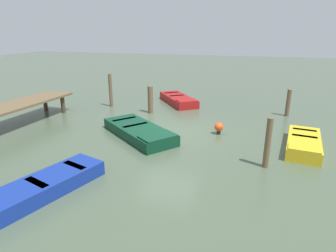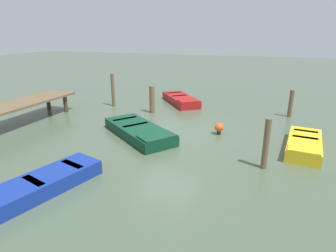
{
  "view_description": "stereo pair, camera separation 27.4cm",
  "coord_description": "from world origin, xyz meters",
  "px_view_note": "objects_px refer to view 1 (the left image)",
  "views": [
    {
      "loc": [
        -10.22,
        -3.19,
        3.94
      ],
      "look_at": [
        0.0,
        0.0,
        0.35
      ],
      "focal_mm": 30.29,
      "sensor_mm": 36.0,
      "label": 1
    },
    {
      "loc": [
        -10.13,
        -3.46,
        3.94
      ],
      "look_at": [
        0.0,
        0.0,
        0.35
      ],
      "focal_mm": 30.29,
      "sensor_mm": 36.0,
      "label": 2
    }
  ],
  "objects_px": {
    "mooring_piling_center": "(288,103)",
    "mooring_piling_mid_left": "(111,90)",
    "rowboat_red": "(178,100)",
    "mooring_piling_far_right": "(150,100)",
    "dock_segment": "(18,106)",
    "marker_buoy": "(219,127)",
    "rowboat_dark_green": "(139,131)",
    "rowboat_yellow": "(304,143)",
    "mooring_piling_far_left": "(268,143)",
    "rowboat_blue": "(24,195)"
  },
  "relations": [
    {
      "from": "mooring_piling_far_left",
      "to": "mooring_piling_center",
      "type": "bearing_deg",
      "value": -9.97
    },
    {
      "from": "dock_segment",
      "to": "rowboat_dark_green",
      "type": "distance_m",
      "value": 5.69
    },
    {
      "from": "mooring_piling_center",
      "to": "mooring_piling_far_left",
      "type": "bearing_deg",
      "value": 170.03
    },
    {
      "from": "dock_segment",
      "to": "rowboat_blue",
      "type": "relative_size",
      "value": 1.29
    },
    {
      "from": "mooring_piling_center",
      "to": "marker_buoy",
      "type": "xyz_separation_m",
      "value": [
        -3.6,
        2.83,
        -0.37
      ]
    },
    {
      "from": "rowboat_dark_green",
      "to": "rowboat_yellow",
      "type": "relative_size",
      "value": 1.27
    },
    {
      "from": "marker_buoy",
      "to": "mooring_piling_center",
      "type": "bearing_deg",
      "value": -38.22
    },
    {
      "from": "mooring_piling_mid_left",
      "to": "mooring_piling_far_left",
      "type": "bearing_deg",
      "value": -123.01
    },
    {
      "from": "mooring_piling_center",
      "to": "rowboat_dark_green",
      "type": "bearing_deg",
      "value": 129.78
    },
    {
      "from": "rowboat_yellow",
      "to": "mooring_piling_mid_left",
      "type": "bearing_deg",
      "value": -102.3
    },
    {
      "from": "rowboat_yellow",
      "to": "mooring_piling_far_left",
      "type": "height_order",
      "value": "mooring_piling_far_left"
    },
    {
      "from": "rowboat_blue",
      "to": "marker_buoy",
      "type": "relative_size",
      "value": 8.92
    },
    {
      "from": "rowboat_yellow",
      "to": "rowboat_red",
      "type": "bearing_deg",
      "value": -123.27
    },
    {
      "from": "mooring_piling_center",
      "to": "mooring_piling_mid_left",
      "type": "bearing_deg",
      "value": 95.73
    },
    {
      "from": "rowboat_yellow",
      "to": "mooring_piling_center",
      "type": "height_order",
      "value": "mooring_piling_center"
    },
    {
      "from": "dock_segment",
      "to": "rowboat_red",
      "type": "height_order",
      "value": "dock_segment"
    },
    {
      "from": "rowboat_blue",
      "to": "rowboat_red",
      "type": "bearing_deg",
      "value": -167.71
    },
    {
      "from": "rowboat_red",
      "to": "marker_buoy",
      "type": "height_order",
      "value": "marker_buoy"
    },
    {
      "from": "dock_segment",
      "to": "mooring_piling_mid_left",
      "type": "bearing_deg",
      "value": -28.44
    },
    {
      "from": "dock_segment",
      "to": "rowboat_yellow",
      "type": "xyz_separation_m",
      "value": [
        0.7,
        -11.66,
        -0.62
      ]
    },
    {
      "from": "rowboat_red",
      "to": "mooring_piling_far_right",
      "type": "xyz_separation_m",
      "value": [
        -2.36,
        0.81,
        0.47
      ]
    },
    {
      "from": "rowboat_yellow",
      "to": "mooring_piling_far_right",
      "type": "bearing_deg",
      "value": -104.81
    },
    {
      "from": "rowboat_red",
      "to": "marker_buoy",
      "type": "xyz_separation_m",
      "value": [
        -4.49,
        -2.92,
        0.07
      ]
    },
    {
      "from": "mooring_piling_mid_left",
      "to": "rowboat_blue",
      "type": "bearing_deg",
      "value": -164.71
    },
    {
      "from": "mooring_piling_mid_left",
      "to": "mooring_piling_center",
      "type": "xyz_separation_m",
      "value": [
        0.91,
        -9.08,
        -0.24
      ]
    },
    {
      "from": "mooring_piling_far_right",
      "to": "mooring_piling_mid_left",
      "type": "distance_m",
      "value": 2.58
    },
    {
      "from": "rowboat_blue",
      "to": "mooring_piling_center",
      "type": "relative_size",
      "value": 3.27
    },
    {
      "from": "rowboat_blue",
      "to": "dock_segment",
      "type": "bearing_deg",
      "value": -118.73
    },
    {
      "from": "rowboat_dark_green",
      "to": "mooring_piling_far_right",
      "type": "bearing_deg",
      "value": 141.07
    },
    {
      "from": "rowboat_dark_green",
      "to": "mooring_piling_far_left",
      "type": "bearing_deg",
      "value": 22.39
    },
    {
      "from": "rowboat_red",
      "to": "mooring_piling_far_right",
      "type": "height_order",
      "value": "mooring_piling_far_right"
    },
    {
      "from": "rowboat_red",
      "to": "rowboat_dark_green",
      "type": "xyz_separation_m",
      "value": [
        -5.7,
        0.03,
        -0.0
      ]
    },
    {
      "from": "rowboat_dark_green",
      "to": "marker_buoy",
      "type": "bearing_deg",
      "value": 60.24
    },
    {
      "from": "dock_segment",
      "to": "marker_buoy",
      "type": "distance_m",
      "value": 8.72
    },
    {
      "from": "rowboat_red",
      "to": "mooring_piling_far_right",
      "type": "relative_size",
      "value": 2.41
    },
    {
      "from": "rowboat_blue",
      "to": "mooring_piling_mid_left",
      "type": "xyz_separation_m",
      "value": [
        8.95,
        2.45,
        0.68
      ]
    },
    {
      "from": "rowboat_dark_green",
      "to": "rowboat_blue",
      "type": "bearing_deg",
      "value": -61.76
    },
    {
      "from": "rowboat_blue",
      "to": "mooring_piling_far_right",
      "type": "height_order",
      "value": "mooring_piling_far_right"
    },
    {
      "from": "rowboat_red",
      "to": "rowboat_dark_green",
      "type": "bearing_deg",
      "value": -37.21
    },
    {
      "from": "marker_buoy",
      "to": "rowboat_dark_green",
      "type": "bearing_deg",
      "value": 112.4
    },
    {
      "from": "rowboat_red",
      "to": "mooring_piling_mid_left",
      "type": "distance_m",
      "value": 3.84
    },
    {
      "from": "dock_segment",
      "to": "rowboat_blue",
      "type": "bearing_deg",
      "value": -133.77
    },
    {
      "from": "rowboat_yellow",
      "to": "mooring_piling_far_right",
      "type": "relative_size",
      "value": 2.12
    },
    {
      "from": "mooring_piling_center",
      "to": "marker_buoy",
      "type": "distance_m",
      "value": 4.59
    },
    {
      "from": "rowboat_dark_green",
      "to": "mooring_piling_center",
      "type": "xyz_separation_m",
      "value": [
        4.81,
        -5.78,
        0.44
      ]
    },
    {
      "from": "mooring_piling_far_left",
      "to": "mooring_piling_mid_left",
      "type": "distance_m",
      "value": 9.54
    },
    {
      "from": "mooring_piling_far_left",
      "to": "marker_buoy",
      "type": "distance_m",
      "value": 3.11
    },
    {
      "from": "rowboat_blue",
      "to": "rowboat_dark_green",
      "type": "relative_size",
      "value": 1.17
    },
    {
      "from": "rowboat_blue",
      "to": "mooring_piling_mid_left",
      "type": "bearing_deg",
      "value": -147.73
    },
    {
      "from": "rowboat_red",
      "to": "mooring_piling_far_left",
      "type": "height_order",
      "value": "mooring_piling_far_left"
    }
  ]
}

